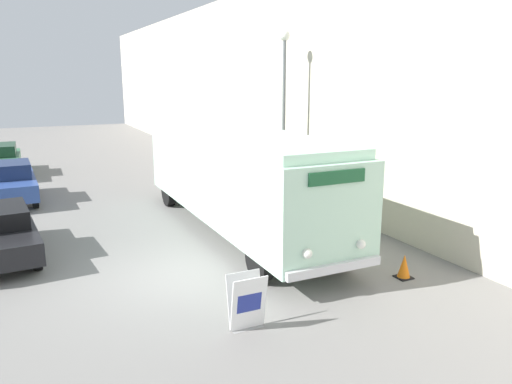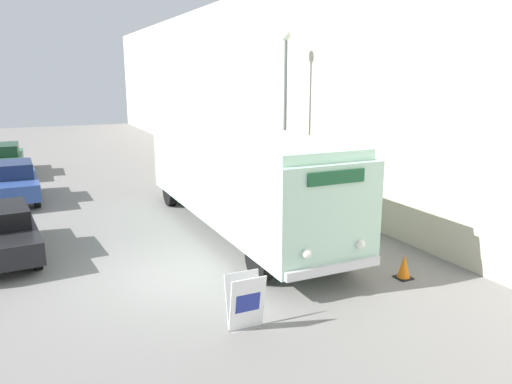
{
  "view_description": "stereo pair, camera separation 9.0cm",
  "coord_description": "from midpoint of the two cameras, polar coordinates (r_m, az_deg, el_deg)",
  "views": [
    {
      "loc": [
        -2.95,
        -10.81,
        4.67
      ],
      "look_at": [
        2.28,
        0.19,
        1.82
      ],
      "focal_mm": 35.0,
      "sensor_mm": 36.0,
      "label": 1
    },
    {
      "loc": [
        -2.87,
        -10.84,
        4.67
      ],
      "look_at": [
        2.28,
        0.19,
        1.82
      ],
      "focal_mm": 35.0,
      "sensor_mm": 36.0,
      "label": 2
    }
  ],
  "objects": [
    {
      "name": "ground_plane",
      "position": [
        12.14,
        -9.34,
        -9.62
      ],
      "size": [
        80.0,
        80.0,
        0.0
      ],
      "primitive_type": "plane",
      "color": "slate"
    },
    {
      "name": "building_wall_right",
      "position": [
        23.02,
        0.14,
        11.94
      ],
      "size": [
        0.3,
        60.0,
        8.35
      ],
      "color": "beige",
      "rests_on": "ground_plane"
    },
    {
      "name": "vintage_bus",
      "position": [
        15.08,
        -1.95,
        2.13
      ],
      "size": [
        2.49,
        10.59,
        3.12
      ],
      "color": "black",
      "rests_on": "ground_plane"
    },
    {
      "name": "sign_board",
      "position": [
        9.56,
        -0.93,
        -12.53
      ],
      "size": [
        0.69,
        0.4,
        1.08
      ],
      "color": "gray",
      "rests_on": "ground_plane"
    },
    {
      "name": "streetlamp",
      "position": [
        18.23,
        3.51,
        11.19
      ],
      "size": [
        0.36,
        0.36,
        6.21
      ],
      "color": "#595E60",
      "rests_on": "ground_plane"
    },
    {
      "name": "parked_car_mid",
      "position": [
        20.88,
        -25.97,
        1.05
      ],
      "size": [
        1.83,
        4.09,
        1.5
      ],
      "rotation": [
        0.0,
        0.0,
        0.03
      ],
      "color": "black",
      "rests_on": "ground_plane"
    },
    {
      "name": "parked_car_far",
      "position": [
        26.75,
        -27.01,
        3.35
      ],
      "size": [
        1.95,
        4.74,
        1.48
      ],
      "rotation": [
        0.0,
        0.0,
        -0.03
      ],
      "color": "black",
      "rests_on": "ground_plane"
    },
    {
      "name": "traffic_cone",
      "position": [
        12.36,
        16.77,
        -8.2
      ],
      "size": [
        0.36,
        0.36,
        0.58
      ],
      "color": "black",
      "rests_on": "ground_plane"
    }
  ]
}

